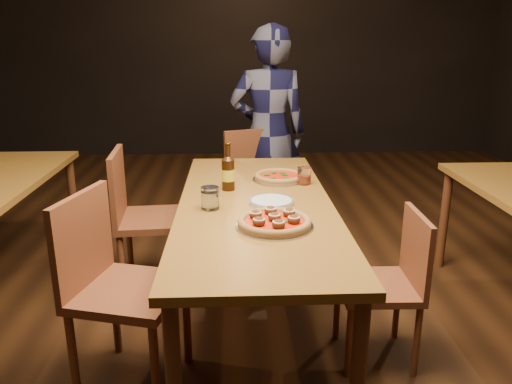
{
  "coord_description": "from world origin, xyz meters",
  "views": [
    {
      "loc": [
        -0.11,
        -2.49,
        1.57
      ],
      "look_at": [
        0.0,
        -0.05,
        0.82
      ],
      "focal_mm": 35.0,
      "sensor_mm": 36.0,
      "label": 1
    }
  ],
  "objects_px": {
    "table_main": "(256,215)",
    "chair_main_sw": "(154,218)",
    "diner": "(268,134)",
    "pizza_margherita": "(279,177)",
    "amber_glass": "(304,176)",
    "water_glass": "(210,198)",
    "beer_bottle": "(228,174)",
    "chair_main_e": "(377,285)",
    "chair_main_nw": "(129,290)",
    "chair_end": "(262,190)",
    "plate_stack": "(271,202)",
    "pizza_meatball": "(274,221)"
  },
  "relations": [
    {
      "from": "table_main",
      "to": "amber_glass",
      "type": "relative_size",
      "value": 19.77
    },
    {
      "from": "chair_main_e",
      "to": "chair_main_nw",
      "type": "bearing_deg",
      "value": -81.8
    },
    {
      "from": "chair_main_nw",
      "to": "chair_main_e",
      "type": "xyz_separation_m",
      "value": [
        1.18,
        0.14,
        -0.08
      ]
    },
    {
      "from": "chair_end",
      "to": "plate_stack",
      "type": "height_order",
      "value": "chair_end"
    },
    {
      "from": "table_main",
      "to": "chair_main_sw",
      "type": "bearing_deg",
      "value": 140.44
    },
    {
      "from": "chair_main_sw",
      "to": "chair_main_e",
      "type": "height_order",
      "value": "chair_main_sw"
    },
    {
      "from": "chair_main_e",
      "to": "amber_glass",
      "type": "distance_m",
      "value": 0.79
    },
    {
      "from": "chair_main_sw",
      "to": "chair_end",
      "type": "relative_size",
      "value": 1.02
    },
    {
      "from": "chair_main_nw",
      "to": "beer_bottle",
      "type": "relative_size",
      "value": 3.68
    },
    {
      "from": "chair_main_sw",
      "to": "water_glass",
      "type": "bearing_deg",
      "value": -151.92
    },
    {
      "from": "chair_main_sw",
      "to": "amber_glass",
      "type": "bearing_deg",
      "value": -105.89
    },
    {
      "from": "chair_end",
      "to": "water_glass",
      "type": "distance_m",
      "value": 1.32
    },
    {
      "from": "chair_main_nw",
      "to": "plate_stack",
      "type": "xyz_separation_m",
      "value": [
        0.67,
        0.4,
        0.28
      ]
    },
    {
      "from": "table_main",
      "to": "water_glass",
      "type": "bearing_deg",
      "value": -157.09
    },
    {
      "from": "diner",
      "to": "beer_bottle",
      "type": "bearing_deg",
      "value": 74.39
    },
    {
      "from": "pizza_margherita",
      "to": "beer_bottle",
      "type": "height_order",
      "value": "beer_bottle"
    },
    {
      "from": "plate_stack",
      "to": "diner",
      "type": "height_order",
      "value": "diner"
    },
    {
      "from": "table_main",
      "to": "plate_stack",
      "type": "xyz_separation_m",
      "value": [
        0.08,
        -0.03,
        0.08
      ]
    },
    {
      "from": "chair_main_e",
      "to": "table_main",
      "type": "bearing_deg",
      "value": -115.2
    },
    {
      "from": "table_main",
      "to": "chair_main_sw",
      "type": "xyz_separation_m",
      "value": [
        -0.62,
        0.52,
        -0.2
      ]
    },
    {
      "from": "chair_main_sw",
      "to": "diner",
      "type": "xyz_separation_m",
      "value": [
        0.79,
        0.93,
        0.36
      ]
    },
    {
      "from": "pizza_margherita",
      "to": "water_glass",
      "type": "relative_size",
      "value": 2.79
    },
    {
      "from": "amber_glass",
      "to": "plate_stack",
      "type": "bearing_deg",
      "value": -121.2
    },
    {
      "from": "pizza_margherita",
      "to": "plate_stack",
      "type": "distance_m",
      "value": 0.46
    },
    {
      "from": "pizza_meatball",
      "to": "water_glass",
      "type": "xyz_separation_m",
      "value": [
        -0.3,
        0.26,
        0.03
      ]
    },
    {
      "from": "chair_end",
      "to": "plate_stack",
      "type": "xyz_separation_m",
      "value": [
        -0.02,
        -1.17,
        0.29
      ]
    },
    {
      "from": "chair_end",
      "to": "diner",
      "type": "xyz_separation_m",
      "value": [
        0.07,
        0.3,
        0.37
      ]
    },
    {
      "from": "pizza_meatball",
      "to": "beer_bottle",
      "type": "height_order",
      "value": "beer_bottle"
    },
    {
      "from": "chair_end",
      "to": "chair_main_sw",
      "type": "bearing_deg",
      "value": -160.28
    },
    {
      "from": "chair_end",
      "to": "beer_bottle",
      "type": "xyz_separation_m",
      "value": [
        -0.24,
        -0.91,
        0.37
      ]
    },
    {
      "from": "beer_bottle",
      "to": "chair_end",
      "type": "bearing_deg",
      "value": 75.2
    },
    {
      "from": "chair_main_nw",
      "to": "pizza_meatball",
      "type": "height_order",
      "value": "chair_main_nw"
    },
    {
      "from": "diner",
      "to": "pizza_margherita",
      "type": "bearing_deg",
      "value": 88.38
    },
    {
      "from": "beer_bottle",
      "to": "pizza_meatball",
      "type": "bearing_deg",
      "value": -69.95
    },
    {
      "from": "chair_main_nw",
      "to": "chair_main_sw",
      "type": "relative_size",
      "value": 1.0
    },
    {
      "from": "chair_end",
      "to": "pizza_meatball",
      "type": "xyz_separation_m",
      "value": [
        -0.03,
        -1.5,
        0.3
      ]
    },
    {
      "from": "amber_glass",
      "to": "water_glass",
      "type": "bearing_deg",
      "value": -141.38
    },
    {
      "from": "chair_end",
      "to": "plate_stack",
      "type": "distance_m",
      "value": 1.21
    },
    {
      "from": "chair_main_nw",
      "to": "chair_main_e",
      "type": "bearing_deg",
      "value": -68.06
    },
    {
      "from": "pizza_margherita",
      "to": "diner",
      "type": "height_order",
      "value": "diner"
    },
    {
      "from": "chair_main_nw",
      "to": "amber_glass",
      "type": "relative_size",
      "value": 9.56
    },
    {
      "from": "plate_stack",
      "to": "beer_bottle",
      "type": "distance_m",
      "value": 0.35
    },
    {
      "from": "table_main",
      "to": "pizza_meatball",
      "type": "xyz_separation_m",
      "value": [
        0.07,
        -0.36,
        0.1
      ]
    },
    {
      "from": "chair_main_sw",
      "to": "diner",
      "type": "height_order",
      "value": "diner"
    },
    {
      "from": "table_main",
      "to": "beer_bottle",
      "type": "relative_size",
      "value": 7.61
    },
    {
      "from": "table_main",
      "to": "pizza_meatball",
      "type": "distance_m",
      "value": 0.38
    },
    {
      "from": "water_glass",
      "to": "table_main",
      "type": "bearing_deg",
      "value": 22.91
    },
    {
      "from": "chair_main_e",
      "to": "diner",
      "type": "xyz_separation_m",
      "value": [
        -0.43,
        1.74,
        0.44
      ]
    },
    {
      "from": "chair_end",
      "to": "chair_main_e",
      "type": "bearing_deg",
      "value": -91.99
    },
    {
      "from": "beer_bottle",
      "to": "diner",
      "type": "bearing_deg",
      "value": 75.71
    }
  ]
}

